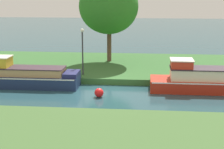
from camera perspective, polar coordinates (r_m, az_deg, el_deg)
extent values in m
plane|color=#22444C|center=(21.63, -0.87, -3.03)|extent=(120.00, 120.00, 0.00)
cube|color=#305D2B|center=(28.35, 0.71, 1.30)|extent=(72.00, 10.00, 0.40)
cube|color=navy|center=(23.97, -14.32, -0.91)|extent=(7.64, 1.91, 0.75)
cube|color=white|center=(23.89, -14.36, -0.13)|extent=(7.49, 1.94, 0.07)
cube|color=tan|center=(23.66, -13.18, 0.47)|extent=(4.65, 1.45, 0.46)
cube|color=#34252D|center=(23.60, -13.21, 1.09)|extent=(4.75, 1.53, 0.06)
cube|color=gold|center=(24.16, -17.17, 1.85)|extent=(1.17, 1.22, 0.66)
cube|color=beige|center=(24.09, -17.23, 2.69)|extent=(1.27, 1.30, 0.06)
cube|color=navy|center=(22.93, -6.41, 0.10)|extent=(0.88, 1.60, 0.27)
cube|color=#AF2514|center=(22.89, 15.01, -1.64)|extent=(7.11, 2.05, 0.73)
cube|color=white|center=(22.81, 15.06, -0.86)|extent=(6.97, 2.08, 0.07)
cube|color=beige|center=(22.72, 15.01, 0.06)|extent=(4.57, 1.56, 0.66)
cube|color=#30252D|center=(22.64, 15.06, 0.95)|extent=(4.67, 1.64, 0.06)
cube|color=red|center=(22.38, 10.95, 1.61)|extent=(1.29, 1.31, 0.51)
cube|color=beige|center=(22.33, 10.98, 2.32)|extent=(1.39, 1.39, 0.06)
cylinder|color=brown|center=(29.23, -0.45, 5.27)|extent=(0.35, 0.35, 3.23)
ellipsoid|color=#2D7324|center=(28.63, -0.53, 10.76)|extent=(4.65, 4.80, 4.35)
cylinder|color=#333338|center=(24.50, -4.67, 3.31)|extent=(0.10, 0.10, 2.91)
sphere|color=white|center=(24.28, -4.74, 6.97)|extent=(0.24, 0.24, 0.24)
cylinder|color=#4F3D20|center=(24.07, 15.82, -0.11)|extent=(0.18, 0.18, 0.63)
sphere|color=red|center=(20.87, -2.07, -2.90)|extent=(0.53, 0.53, 0.53)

